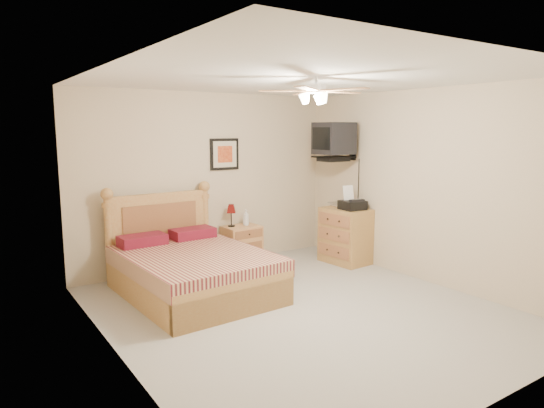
{
  "coord_description": "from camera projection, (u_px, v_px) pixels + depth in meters",
  "views": [
    {
      "loc": [
        -3.13,
        -4.06,
        1.98
      ],
      "look_at": [
        0.21,
        0.9,
        1.06
      ],
      "focal_mm": 32.0,
      "sensor_mm": 36.0,
      "label": 1
    }
  ],
  "objects": [
    {
      "name": "framed_picture",
      "position": [
        224.0,
        154.0,
        7.09
      ],
      "size": [
        0.46,
        0.04,
        0.46
      ],
      "primitive_type": "cube",
      "color": "black",
      "rests_on": "wall_back"
    },
    {
      "name": "lotion_bottle",
      "position": [
        246.0,
        218.0,
        7.18
      ],
      "size": [
        0.09,
        0.09,
        0.24
      ],
      "primitive_type": "imported",
      "rotation": [
        0.0,
        0.0,
        0.02
      ],
      "color": "silver",
      "rests_on": "nightstand"
    },
    {
      "name": "wall_front",
      "position": [
        503.0,
        237.0,
        3.32
      ],
      "size": [
        4.0,
        0.04,
        2.5
      ],
      "primitive_type": "cube",
      "color": "#C9B594",
      "rests_on": "ground"
    },
    {
      "name": "nightstand",
      "position": [
        242.0,
        245.0,
        7.19
      ],
      "size": [
        0.54,
        0.41,
        0.57
      ],
      "primitive_type": "cube",
      "rotation": [
        0.0,
        0.0,
        0.04
      ],
      "color": "#B57844",
      "rests_on": "ground"
    },
    {
      "name": "wall_back",
      "position": [
        208.0,
        180.0,
        7.01
      ],
      "size": [
        4.0,
        0.04,
        2.5
      ],
      "primitive_type": "cube",
      "color": "#C9B594",
      "rests_on": "ground"
    },
    {
      "name": "wall_right",
      "position": [
        425.0,
        186.0,
        6.27
      ],
      "size": [
        0.04,
        4.5,
        2.5
      ],
      "primitive_type": "cube",
      "color": "#C9B594",
      "rests_on": "ground"
    },
    {
      "name": "ceiling",
      "position": [
        304.0,
        78.0,
        4.98
      ],
      "size": [
        4.0,
        4.5,
        0.04
      ],
      "primitive_type": "cube",
      "color": "white",
      "rests_on": "ground"
    },
    {
      "name": "magazine_upper",
      "position": [
        333.0,
        204.0,
        7.38
      ],
      "size": [
        0.24,
        0.32,
        0.02
      ],
      "primitive_type": "imported",
      "rotation": [
        0.0,
        0.0,
        -0.08
      ],
      "color": "gray",
      "rests_on": "magazine_lower"
    },
    {
      "name": "fax_machine",
      "position": [
        353.0,
        198.0,
        7.04
      ],
      "size": [
        0.35,
        0.37,
        0.34
      ],
      "primitive_type": null,
      "rotation": [
        0.0,
        0.0,
        -0.09
      ],
      "color": "black",
      "rests_on": "dresser"
    },
    {
      "name": "wall_left",
      "position": [
        113.0,
        217.0,
        4.06
      ],
      "size": [
        0.04,
        4.5,
        2.5
      ],
      "primitive_type": "cube",
      "color": "#C9B594",
      "rests_on": "ground"
    },
    {
      "name": "wall_tv",
      "position": [
        342.0,
        141.0,
        7.15
      ],
      "size": [
        0.56,
        0.46,
        0.58
      ],
      "primitive_type": null,
      "color": "black",
      "rests_on": "wall_right"
    },
    {
      "name": "dresser",
      "position": [
        345.0,
        236.0,
        7.23
      ],
      "size": [
        0.53,
        0.73,
        0.82
      ],
      "primitive_type": "cube",
      "rotation": [
        0.0,
        0.0,
        0.07
      ],
      "color": "#9F6C40",
      "rests_on": "ground"
    },
    {
      "name": "ceiling_fan",
      "position": [
        316.0,
        91.0,
        4.83
      ],
      "size": [
        1.14,
        1.14,
        0.28
      ],
      "primitive_type": null,
      "color": "white",
      "rests_on": "ceiling"
    },
    {
      "name": "table_lamp",
      "position": [
        231.0,
        215.0,
        7.09
      ],
      "size": [
        0.21,
        0.21,
        0.33
      ],
      "primitive_type": null,
      "rotation": [
        0.0,
        0.0,
        0.2
      ],
      "color": "#500705",
      "rests_on": "nightstand"
    },
    {
      "name": "floor",
      "position": [
        301.0,
        310.0,
        5.36
      ],
      "size": [
        4.5,
        4.5,
        0.0
      ],
      "primitive_type": "plane",
      "color": "#9F9B90",
      "rests_on": "ground"
    },
    {
      "name": "bed",
      "position": [
        194.0,
        244.0,
        5.76
      ],
      "size": [
        1.57,
        2.01,
        1.26
      ],
      "primitive_type": null,
      "rotation": [
        0.0,
        0.0,
        0.04
      ],
      "color": "#B57337",
      "rests_on": "ground"
    },
    {
      "name": "magazine_lower",
      "position": [
        333.0,
        206.0,
        7.35
      ],
      "size": [
        0.21,
        0.27,
        0.02
      ],
      "primitive_type": "imported",
      "rotation": [
        0.0,
        0.0,
        -0.12
      ],
      "color": "beige",
      "rests_on": "dresser"
    }
  ]
}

